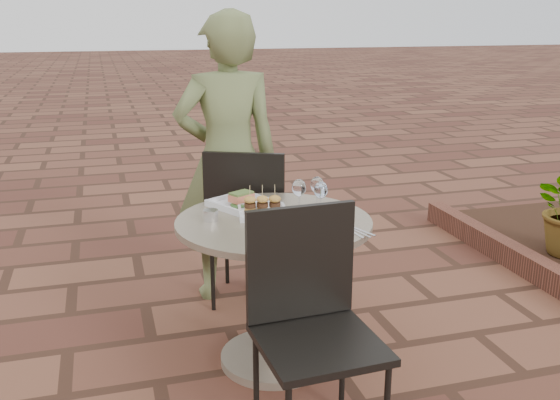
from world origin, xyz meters
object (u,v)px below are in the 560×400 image
object	(u,v)px
cafe_table	(274,269)
chair_far	(248,215)
chair_near	(310,309)
plate_salmon	(242,202)
diner	(228,160)
plate_sliders	(262,208)
plate_tuna	(305,226)

from	to	relation	value
cafe_table	chair_far	world-z (taller)	chair_far
cafe_table	chair_near	world-z (taller)	chair_near
chair_far	plate_salmon	distance (m)	0.46
chair_far	plate_salmon	size ratio (longest dim) A/B	2.66
cafe_table	diner	bearing A→B (deg)	92.96
plate_salmon	plate_sliders	bearing A→B (deg)	-69.04
cafe_table	plate_salmon	xyz separation A→B (m)	(-0.10, 0.25, 0.27)
cafe_table	chair_far	xyz separation A→B (m)	(0.03, 0.64, 0.07)
plate_salmon	diner	bearing A→B (deg)	84.92
chair_near	diner	xyz separation A→B (m)	(-0.03, 1.39, 0.28)
plate_salmon	plate_tuna	world-z (taller)	plate_salmon
chair_near	plate_tuna	size ratio (longest dim) A/B	3.35
chair_far	cafe_table	bearing A→B (deg)	111.09
plate_salmon	plate_sliders	distance (m)	0.18
chair_far	diner	size ratio (longest dim) A/B	0.56
cafe_table	plate_tuna	xyz separation A→B (m)	(0.09, -0.17, 0.26)
cafe_table	diner	size ratio (longest dim) A/B	0.54
cafe_table	chair_far	distance (m)	0.65
cafe_table	plate_tuna	world-z (taller)	plate_tuna
diner	chair_far	bearing A→B (deg)	110.71
cafe_table	plate_salmon	world-z (taller)	plate_salmon
chair_near	plate_salmon	bearing A→B (deg)	92.75
cafe_table	chair_near	size ratio (longest dim) A/B	0.97
cafe_table	plate_sliders	xyz separation A→B (m)	(-0.03, 0.08, 0.28)
cafe_table	diner	xyz separation A→B (m)	(-0.04, 0.83, 0.35)
diner	plate_tuna	xyz separation A→B (m)	(0.14, -1.00, -0.09)
cafe_table	chair_near	bearing A→B (deg)	-91.28
chair_near	plate_sliders	distance (m)	0.68
chair_far	plate_salmon	xyz separation A→B (m)	(-0.12, -0.40, 0.20)
plate_salmon	plate_tuna	bearing A→B (deg)	-65.34
cafe_table	chair_near	distance (m)	0.57
chair_far	plate_tuna	distance (m)	0.84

